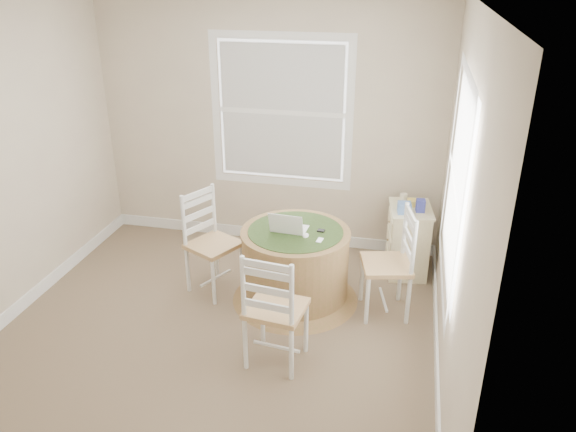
% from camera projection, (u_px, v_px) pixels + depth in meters
% --- Properties ---
extents(room, '(3.64, 3.64, 2.64)m').
position_uv_depth(room, '(235.00, 183.00, 4.27)').
color(room, '#76644A').
rests_on(room, ground).
extents(round_table, '(1.15, 1.15, 0.69)m').
position_uv_depth(round_table, '(295.00, 262.00, 5.02)').
color(round_table, '#986844').
rests_on(round_table, ground).
extents(chair_left, '(0.55, 0.56, 0.95)m').
position_uv_depth(chair_left, '(214.00, 245.00, 5.12)').
color(chair_left, white).
rests_on(chair_left, ground).
extents(chair_near, '(0.47, 0.45, 0.95)m').
position_uv_depth(chair_near, '(276.00, 308.00, 4.19)').
color(chair_near, white).
rests_on(chair_near, ground).
extents(chair_right, '(0.48, 0.50, 0.95)m').
position_uv_depth(chair_right, '(386.00, 264.00, 4.79)').
color(chair_right, white).
rests_on(chair_right, ground).
extents(laptop, '(0.32, 0.28, 0.21)m').
position_uv_depth(laptop, '(289.00, 228.00, 4.89)').
color(laptop, white).
rests_on(laptop, round_table).
extents(mouse, '(0.07, 0.09, 0.03)m').
position_uv_depth(mouse, '(306.00, 236.00, 4.80)').
color(mouse, white).
rests_on(mouse, round_table).
extents(phone, '(0.06, 0.10, 0.02)m').
position_uv_depth(phone, '(320.00, 241.00, 4.72)').
color(phone, '#B7BABF').
rests_on(phone, round_table).
extents(keys, '(0.07, 0.06, 0.02)m').
position_uv_depth(keys, '(321.00, 231.00, 4.88)').
color(keys, black).
rests_on(keys, round_table).
extents(corner_chest, '(0.45, 0.57, 0.69)m').
position_uv_depth(corner_chest, '(408.00, 240.00, 5.49)').
color(corner_chest, '#F3EFB6').
rests_on(corner_chest, ground).
extents(tissue_box, '(0.13, 0.13, 0.10)m').
position_uv_depth(tissue_box, '(405.00, 207.00, 5.23)').
color(tissue_box, '#5B84D1').
rests_on(tissue_box, corner_chest).
extents(box_yellow, '(0.16, 0.12, 0.06)m').
position_uv_depth(box_yellow, '(415.00, 203.00, 5.38)').
color(box_yellow, '#ECCA53').
rests_on(box_yellow, corner_chest).
extents(box_blue, '(0.09, 0.09, 0.12)m').
position_uv_depth(box_blue, '(420.00, 205.00, 5.25)').
color(box_blue, '#323897').
rests_on(box_blue, corner_chest).
extents(cup_cream, '(0.07, 0.07, 0.09)m').
position_uv_depth(cup_cream, '(404.00, 199.00, 5.43)').
color(cup_cream, beige).
rests_on(cup_cream, corner_chest).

